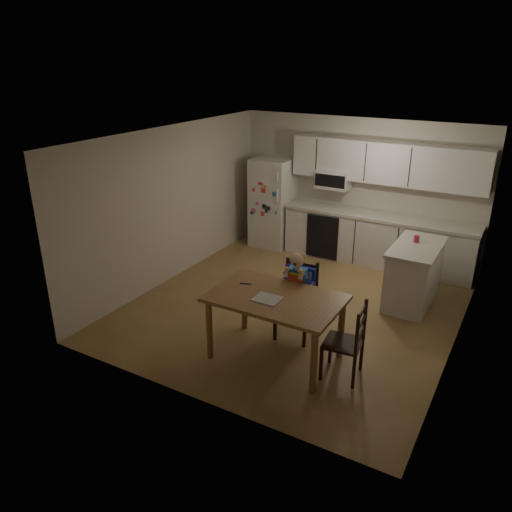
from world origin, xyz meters
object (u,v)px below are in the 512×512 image
object	(u,v)px
kitchen_island	(414,274)
chair_side	(352,337)
dining_table	(276,305)
refrigerator	(273,202)
chair_booster	(298,286)
red_cup	(417,239)

from	to	relation	value
kitchen_island	chair_side	bearing A→B (deg)	-93.92
dining_table	refrigerator	bearing A→B (deg)	118.71
chair_booster	refrigerator	bearing A→B (deg)	118.53
kitchen_island	dining_table	distance (m)	2.59
kitchen_island	chair_side	size ratio (longest dim) A/B	1.32
red_cup	chair_side	size ratio (longest dim) A/B	0.11
red_cup	chair_booster	distance (m)	2.14
refrigerator	kitchen_island	size ratio (longest dim) A/B	1.36
refrigerator	chair_side	world-z (taller)	refrigerator
dining_table	chair_booster	world-z (taller)	chair_booster
kitchen_island	refrigerator	bearing A→B (deg)	158.79
refrigerator	chair_booster	xyz separation A→B (m)	(1.91, -2.88, -0.12)
refrigerator	dining_table	xyz separation A→B (m)	(1.91, -3.50, -0.13)
kitchen_island	chair_side	world-z (taller)	chair_side
red_cup	chair_booster	bearing A→B (deg)	-119.69
kitchen_island	chair_booster	world-z (taller)	chair_booster
refrigerator	chair_booster	distance (m)	3.46
refrigerator	red_cup	world-z (taller)	refrigerator
dining_table	chair_side	world-z (taller)	chair_side
kitchen_island	chair_side	xyz separation A→B (m)	(-0.16, -2.27, 0.07)
chair_booster	dining_table	bearing A→B (deg)	-94.65
red_cup	chair_booster	size ratio (longest dim) A/B	0.08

